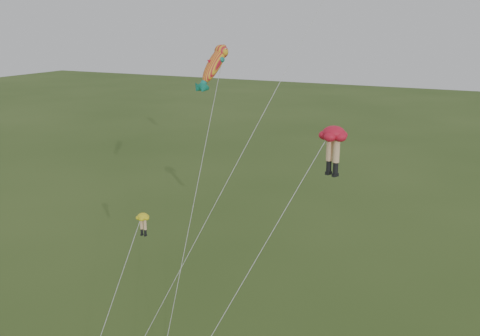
% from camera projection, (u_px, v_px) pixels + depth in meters
% --- Properties ---
extents(legs_kite_red_mid, '(7.04, 9.75, 14.38)m').
position_uv_depth(legs_kite_red_mid, '(332.00, 140.00, 29.08)').
color(legs_kite_red_mid, red).
rests_on(legs_kite_red_mid, ground).
extents(legs_kite_yellow, '(0.88, 6.70, 9.06)m').
position_uv_depth(legs_kite_yellow, '(139.00, 230.00, 30.98)').
color(legs_kite_yellow, yellow).
rests_on(legs_kite_yellow, ground).
extents(fish_kite, '(1.62, 7.85, 18.76)m').
position_uv_depth(fish_kite, '(214.00, 66.00, 31.87)').
color(fish_kite, yellow).
rests_on(fish_kite, ground).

